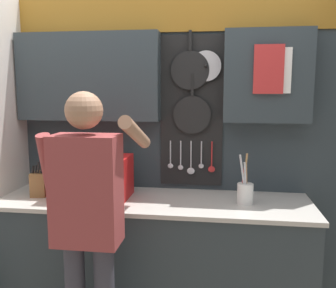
% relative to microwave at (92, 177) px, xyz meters
% --- Properties ---
extents(base_cabinet_counter, '(2.24, 0.66, 0.94)m').
position_rel_microwave_xyz_m(base_cabinet_counter, '(0.45, 0.02, -0.63)').
color(base_cabinet_counter, '#2D383D').
rests_on(base_cabinet_counter, ground_plane).
extents(back_wall_unit, '(2.81, 0.23, 2.44)m').
position_rel_microwave_xyz_m(back_wall_unit, '(0.43, 0.31, 0.40)').
color(back_wall_unit, '#2D383D').
rests_on(back_wall_unit, ground_plane).
extents(microwave, '(0.53, 0.36, 0.30)m').
position_rel_microwave_xyz_m(microwave, '(0.00, 0.00, 0.00)').
color(microwave, red).
rests_on(microwave, base_cabinet_counter).
extents(knife_block, '(0.13, 0.16, 0.26)m').
position_rel_microwave_xyz_m(knife_block, '(-0.41, 0.00, -0.06)').
color(knife_block, brown).
rests_on(knife_block, base_cabinet_counter).
extents(utensil_crock, '(0.11, 0.11, 0.35)m').
position_rel_microwave_xyz_m(utensil_crock, '(1.09, 0.00, -0.07)').
color(utensil_crock, white).
rests_on(utensil_crock, base_cabinet_counter).
extents(person, '(0.54, 0.65, 1.72)m').
position_rel_microwave_xyz_m(person, '(0.17, -0.56, -0.06)').
color(person, '#383842').
rests_on(person, ground_plane).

